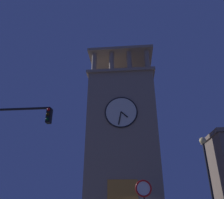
% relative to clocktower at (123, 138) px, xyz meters
% --- Properties ---
extents(clocktower, '(9.13, 7.34, 24.14)m').
position_rel_clocktower_xyz_m(clocktower, '(0.00, 0.00, 0.00)').
color(clocktower, gray).
rests_on(clocktower, ground_plane).
extents(street_lamp, '(0.44, 0.44, 5.72)m').
position_rel_clocktower_xyz_m(street_lamp, '(-5.77, 13.49, -5.45)').
color(street_lamp, black).
rests_on(street_lamp, ground_plane).
extents(no_horn_sign, '(0.78, 0.14, 2.85)m').
position_rel_clocktower_xyz_m(no_horn_sign, '(-1.59, 16.81, -7.15)').
color(no_horn_sign, black).
rests_on(no_horn_sign, ground_plane).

